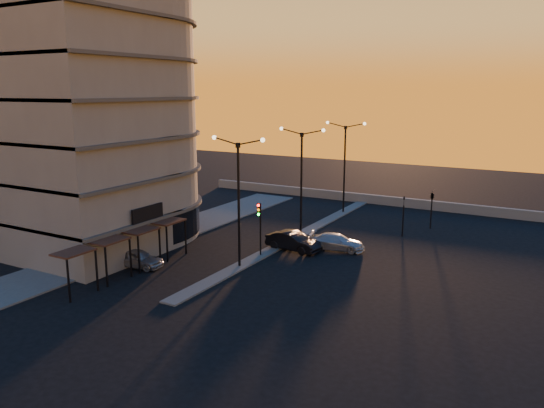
{
  "coord_description": "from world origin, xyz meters",
  "views": [
    {
      "loc": [
        20.2,
        -30.86,
        12.69
      ],
      "look_at": [
        -0.13,
        5.04,
        3.75
      ],
      "focal_mm": 35.0,
      "sensor_mm": 36.0,
      "label": 1
    }
  ],
  "objects": [
    {
      "name": "signal_east_b",
      "position": [
        9.5,
        18.0,
        3.1
      ],
      "size": [
        0.42,
        1.99,
        3.6
      ],
      "color": "black",
      "rests_on": "ground"
    },
    {
      "name": "streetlamp_mid",
      "position": [
        0.0,
        10.0,
        5.59
      ],
      "size": [
        4.32,
        0.32,
        9.51
      ],
      "color": "black",
      "rests_on": "ground"
    },
    {
      "name": "signal_east_a",
      "position": [
        8.0,
        14.0,
        1.93
      ],
      "size": [
        0.13,
        0.16,
        3.6
      ],
      "color": "black",
      "rests_on": "ground"
    },
    {
      "name": "car_wagon",
      "position": [
        4.5,
        7.47,
        0.65
      ],
      "size": [
        4.67,
        2.41,
        1.3
      ],
      "primitive_type": "imported",
      "rotation": [
        0.0,
        0.0,
        1.71
      ],
      "color": "#B4B7BC",
      "rests_on": "ground"
    },
    {
      "name": "ground",
      "position": [
        0.0,
        0.0,
        0.0
      ],
      "size": [
        120.0,
        120.0,
        0.0
      ],
      "primitive_type": "plane",
      "color": "black",
      "rests_on": "ground"
    },
    {
      "name": "sidewalk_west",
      "position": [
        -10.5,
        4.0,
        0.06
      ],
      "size": [
        5.0,
        40.0,
        0.12
      ],
      "primitive_type": "cube",
      "color": "#4D4D4B",
      "rests_on": "ground"
    },
    {
      "name": "car_hatchback",
      "position": [
        -6.5,
        -3.66,
        0.67
      ],
      "size": [
        4.13,
        2.13,
        1.34
      ],
      "primitive_type": "imported",
      "rotation": [
        0.0,
        0.0,
        1.71
      ],
      "color": "#A0A2A7",
      "rests_on": "ground"
    },
    {
      "name": "building",
      "position": [
        -14.0,
        0.03,
        11.91
      ],
      "size": [
        14.35,
        17.08,
        25.0
      ],
      "color": "slate",
      "rests_on": "ground"
    },
    {
      "name": "streetlamp_far",
      "position": [
        0.0,
        20.0,
        5.59
      ],
      "size": [
        4.32,
        0.32,
        9.51
      ],
      "color": "black",
      "rests_on": "ground"
    },
    {
      "name": "streetlamp_near",
      "position": [
        0.0,
        0.0,
        5.59
      ],
      "size": [
        4.32,
        0.32,
        9.51
      ],
      "color": "black",
      "rests_on": "ground"
    },
    {
      "name": "car_sedan",
      "position": [
        1.5,
        5.62,
        0.75
      ],
      "size": [
        4.73,
        2.15,
        1.51
      ],
      "primitive_type": "imported",
      "rotation": [
        0.0,
        0.0,
        1.45
      ],
      "color": "black",
      "rests_on": "ground"
    },
    {
      "name": "parapet",
      "position": [
        2.0,
        26.0,
        0.5
      ],
      "size": [
        44.0,
        0.5,
        1.0
      ],
      "primitive_type": "cube",
      "color": "slate",
      "rests_on": "ground"
    },
    {
      "name": "median",
      "position": [
        0.0,
        10.0,
        0.06
      ],
      "size": [
        1.2,
        36.0,
        0.12
      ],
      "primitive_type": "cube",
      "color": "#4D4D4B",
      "rests_on": "ground"
    },
    {
      "name": "traffic_light_main",
      "position": [
        0.0,
        2.87,
        2.89
      ],
      "size": [
        0.28,
        0.44,
        4.25
      ],
      "color": "black",
      "rests_on": "ground"
    }
  ]
}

